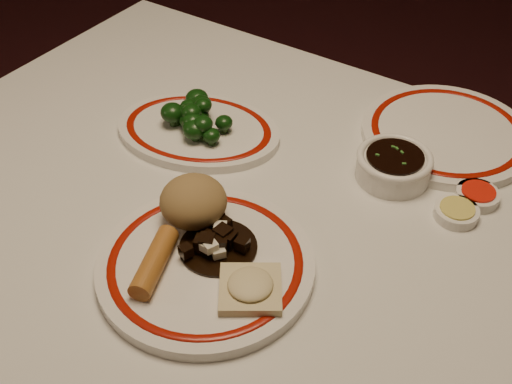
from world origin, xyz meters
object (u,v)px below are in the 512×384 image
object	(u,v)px
stirfry_heap	(216,241)
broccoli_pile	(194,114)
soy_bowl	(393,167)
spring_roll	(154,262)
main_plate	(206,265)
fried_wonton	(250,287)
rice_mound	(193,201)
broccoli_plate	(198,130)
dining_table	(251,254)

from	to	relation	value
stirfry_heap	broccoli_pile	world-z (taller)	broccoli_pile
broccoli_pile	soy_bowl	distance (m)	0.33
spring_roll	stirfry_heap	distance (m)	0.09
main_plate	spring_roll	world-z (taller)	spring_roll
main_plate	spring_roll	size ratio (longest dim) A/B	3.43
fried_wonton	stirfry_heap	world-z (taller)	stirfry_heap
rice_mound	soy_bowl	size ratio (longest dim) A/B	0.82
broccoli_plate	broccoli_pile	distance (m)	0.03
spring_roll	broccoli_pile	distance (m)	0.32
spring_roll	broccoli_plate	xyz separation A→B (m)	(-0.15, 0.28, -0.02)
broccoli_plate	soy_bowl	bearing A→B (deg)	13.96
main_plate	broccoli_plate	bearing A→B (deg)	129.31
main_plate	stirfry_heap	size ratio (longest dim) A/B	3.52
dining_table	broccoli_plate	bearing A→B (deg)	148.74
fried_wonton	broccoli_pile	xyz separation A→B (m)	(-0.28, 0.25, 0.01)
main_plate	stirfry_heap	distance (m)	0.03
main_plate	rice_mound	bearing A→B (deg)	137.52
fried_wonton	rice_mound	bearing A→B (deg)	154.58
rice_mound	broccoli_plate	size ratio (longest dim) A/B	0.29
stirfry_heap	broccoli_plate	size ratio (longest dim) A/B	0.33
fried_wonton	broccoli_pile	size ratio (longest dim) A/B	0.90
rice_mound	broccoli_pile	xyz separation A→B (m)	(-0.14, 0.18, -0.01)
dining_table	rice_mound	world-z (taller)	rice_mound
fried_wonton	soy_bowl	world-z (taller)	same
broccoli_plate	soy_bowl	xyz separation A→B (m)	(0.32, 0.08, 0.01)
stirfry_heap	spring_roll	bearing A→B (deg)	-119.18
broccoli_pile	soy_bowl	xyz separation A→B (m)	(0.32, 0.08, -0.02)
dining_table	stirfry_heap	size ratio (longest dim) A/B	11.37
main_plate	broccoli_plate	distance (m)	0.30
rice_mound	dining_table	bearing A→B (deg)	57.33
dining_table	broccoli_pile	world-z (taller)	broccoli_pile
rice_mound	soy_bowl	bearing A→B (deg)	54.52
broccoli_plate	fried_wonton	bearing A→B (deg)	-42.22
fried_wonton	broccoli_pile	world-z (taller)	broccoli_pile
main_plate	broccoli_pile	bearing A→B (deg)	130.21
fried_wonton	stirfry_heap	xyz separation A→B (m)	(-0.08, 0.04, 0.00)
spring_roll	broccoli_plate	distance (m)	0.32
spring_roll	stirfry_heap	bearing A→B (deg)	41.22
main_plate	broccoli_pile	world-z (taller)	broccoli_pile
stirfry_heap	broccoli_plate	world-z (taller)	stirfry_heap
main_plate	rice_mound	distance (m)	0.09
rice_mound	soy_bowl	xyz separation A→B (m)	(0.18, 0.26, -0.03)
stirfry_heap	broccoli_plate	bearing A→B (deg)	132.60
rice_mound	spring_roll	bearing A→B (deg)	-81.45
spring_roll	broccoli_pile	world-z (taller)	broccoli_pile
rice_mound	fried_wonton	bearing A→B (deg)	-25.42
soy_bowl	stirfry_heap	bearing A→B (deg)	-113.90
main_plate	stirfry_heap	xyz separation A→B (m)	(-0.00, 0.03, 0.02)
soy_bowl	spring_roll	bearing A→B (deg)	-115.05
rice_mound	spring_roll	xyz separation A→B (m)	(0.02, -0.10, -0.02)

